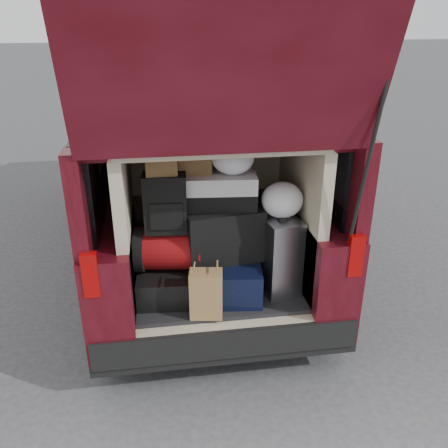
{
  "coord_description": "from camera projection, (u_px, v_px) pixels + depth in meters",
  "views": [
    {
      "loc": [
        -0.42,
        -2.96,
        2.52
      ],
      "look_at": [
        0.05,
        0.2,
        1.07
      ],
      "focal_mm": 38.0,
      "sensor_mm": 36.0,
      "label": 1
    }
  ],
  "objects": [
    {
      "name": "silver_roller",
      "position": [
        277.0,
        253.0,
        3.56
      ],
      "size": [
        0.31,
        0.43,
        0.59
      ],
      "primitive_type": "cube",
      "rotation": [
        0.0,
        0.0,
        0.18
      ],
      "color": "silver",
      "rests_on": "load_floor"
    },
    {
      "name": "red_duffel",
      "position": [
        168.0,
        248.0,
        3.47
      ],
      "size": [
        0.52,
        0.38,
        0.31
      ],
      "primitive_type": "cube",
      "rotation": [
        0.0,
        0.0,
        -0.14
      ],
      "color": "maroon",
      "rests_on": "black_hardshell"
    },
    {
      "name": "twotone_duffel",
      "position": [
        218.0,
        190.0,
        3.39
      ],
      "size": [
        0.57,
        0.33,
        0.25
      ],
      "primitive_type": "cube",
      "rotation": [
        0.0,
        0.0,
        -0.09
      ],
      "color": "silver",
      "rests_on": "black_soft_case"
    },
    {
      "name": "black_soft_case",
      "position": [
        223.0,
        233.0,
        3.5
      ],
      "size": [
        0.59,
        0.4,
        0.4
      ],
      "primitive_type": "cube",
      "rotation": [
        0.0,
        0.0,
        0.13
      ],
      "color": "black",
      "rests_on": "navy_hardshell"
    },
    {
      "name": "grocery_sack_lower",
      "position": [
        161.0,
        160.0,
        3.18
      ],
      "size": [
        0.21,
        0.18,
        0.19
      ],
      "primitive_type": "cube",
      "rotation": [
        0.0,
        0.0,
        0.02
      ],
      "color": "brown",
      "rests_on": "backpack"
    },
    {
      "name": "kraft_bag",
      "position": [
        206.0,
        294.0,
        3.27
      ],
      "size": [
        0.24,
        0.18,
        0.35
      ],
      "primitive_type": "cube",
      "rotation": [
        0.0,
        0.0,
        -0.16
      ],
      "color": "#AC864D",
      "rests_on": "load_floor"
    },
    {
      "name": "navy_hardshell",
      "position": [
        227.0,
        274.0,
        3.6
      ],
      "size": [
        0.56,
        0.66,
        0.26
      ],
      "primitive_type": "cube",
      "rotation": [
        0.0,
        0.0,
        -0.12
      ],
      "color": "black",
      "rests_on": "load_floor"
    },
    {
      "name": "black_hardshell",
      "position": [
        164.0,
        281.0,
        3.56
      ],
      "size": [
        0.42,
        0.55,
        0.21
      ],
      "primitive_type": "cube",
      "rotation": [
        0.0,
        0.0,
        -0.07
      ],
      "color": "black",
      "rests_on": "load_floor"
    },
    {
      "name": "plastic_bag_center",
      "position": [
        233.0,
        157.0,
        3.29
      ],
      "size": [
        0.34,
        0.32,
        0.24
      ],
      "primitive_type": "ellipsoid",
      "rotation": [
        0.0,
        0.0,
        0.16
      ],
      "color": "white",
      "rests_on": "twotone_duffel"
    },
    {
      "name": "plastic_bag_right",
      "position": [
        282.0,
        200.0,
        3.38
      ],
      "size": [
        0.31,
        0.29,
        0.26
      ],
      "primitive_type": "ellipsoid",
      "rotation": [
        0.0,
        0.0,
        -0.02
      ],
      "color": "white",
      "rests_on": "silver_roller"
    },
    {
      "name": "grocery_sack_upper",
      "position": [
        193.0,
        156.0,
        3.34
      ],
      "size": [
        0.24,
        0.2,
        0.24
      ],
      "primitive_type": "cube",
      "rotation": [
        0.0,
        0.0,
        0.03
      ],
      "color": "brown",
      "rests_on": "twotone_duffel"
    },
    {
      "name": "ground",
      "position": [
        221.0,
        357.0,
        3.76
      ],
      "size": [
        80.0,
        80.0,
        0.0
      ],
      "primitive_type": "plane",
      "color": "#38383A",
      "rests_on": "ground"
    },
    {
      "name": "minivan",
      "position": [
        196.0,
        174.0,
        5.05
      ],
      "size": [
        1.9,
        5.35,
        2.77
      ],
      "color": "black",
      "rests_on": "ground"
    },
    {
      "name": "load_floor",
      "position": [
        216.0,
        308.0,
        3.89
      ],
      "size": [
        1.24,
        1.05,
        0.55
      ],
      "primitive_type": "cube",
      "color": "black",
      "rests_on": "ground"
    },
    {
      "name": "backpack",
      "position": [
        165.0,
        203.0,
        3.3
      ],
      "size": [
        0.31,
        0.2,
        0.42
      ],
      "primitive_type": "cube",
      "rotation": [
        0.0,
        0.0,
        -0.08
      ],
      "color": "black",
      "rests_on": "red_duffel"
    }
  ]
}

